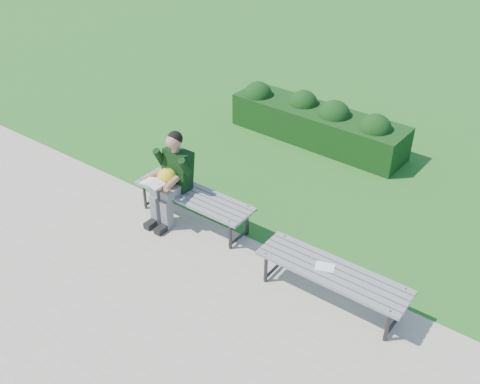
# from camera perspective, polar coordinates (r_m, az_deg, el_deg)

# --- Properties ---
(ground) EXTENTS (80.00, 80.00, 0.00)m
(ground) POSITION_cam_1_polar(r_m,az_deg,el_deg) (7.49, -1.23, -4.04)
(ground) COLOR #1F761C
(ground) RESTS_ON ground
(walkway) EXTENTS (30.00, 3.50, 0.02)m
(walkway) POSITION_cam_1_polar(r_m,az_deg,el_deg) (6.53, -10.79, -11.44)
(walkway) COLOR #B6AD99
(walkway) RESTS_ON ground
(hedge) EXTENTS (3.27, 0.94, 0.85)m
(hedge) POSITION_cam_1_polar(r_m,az_deg,el_deg) (9.65, 8.19, 7.45)
(hedge) COLOR #133C14
(hedge) RESTS_ON ground
(bench_left) EXTENTS (1.80, 0.50, 0.46)m
(bench_left) POSITION_cam_1_polar(r_m,az_deg,el_deg) (7.42, -4.97, -0.60)
(bench_left) COLOR gray
(bench_left) RESTS_ON walkway
(bench_right) EXTENTS (1.80, 0.50, 0.46)m
(bench_right) POSITION_cam_1_polar(r_m,az_deg,el_deg) (6.25, 9.81, -8.63)
(bench_right) COLOR gray
(bench_right) RESTS_ON walkway
(seated_boy) EXTENTS (0.56, 0.76, 1.31)m
(seated_boy) POSITION_cam_1_polar(r_m,az_deg,el_deg) (7.37, -7.35, 1.76)
(seated_boy) COLOR gray
(seated_boy) RESTS_ON walkway
(paper_sheet) EXTENTS (0.26, 0.22, 0.01)m
(paper_sheet) POSITION_cam_1_polar(r_m,az_deg,el_deg) (6.24, 9.04, -7.89)
(paper_sheet) COLOR white
(paper_sheet) RESTS_ON bench_right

